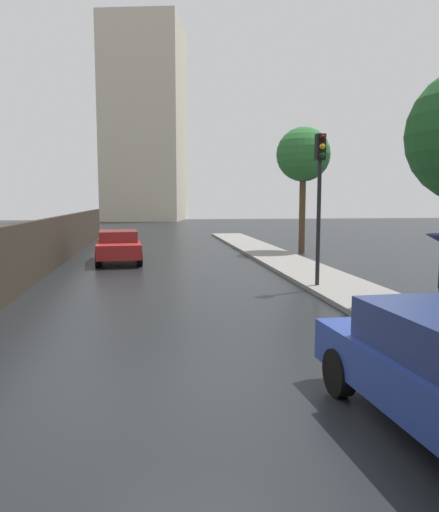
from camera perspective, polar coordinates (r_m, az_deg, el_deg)
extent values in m
plane|color=black|center=(7.04, -3.12, -15.86)|extent=(120.00, 120.00, 0.00)
cube|color=maroon|center=(21.35, -11.65, 0.90)|extent=(2.06, 4.30, 0.59)
cube|color=maroon|center=(21.43, -11.68, 2.31)|extent=(1.71, 2.30, 0.45)
cylinder|color=black|center=(20.03, -9.27, -0.26)|extent=(0.27, 0.67, 0.65)
cylinder|color=black|center=(20.02, -13.92, -0.37)|extent=(0.27, 0.67, 0.65)
cylinder|color=black|center=(22.77, -9.61, 0.55)|extent=(0.27, 0.67, 0.65)
cylinder|color=black|center=(22.76, -13.71, 0.45)|extent=(0.27, 0.67, 0.65)
cylinder|color=black|center=(7.11, 13.72, -13.00)|extent=(0.26, 0.67, 0.66)
cylinder|color=black|center=(14.80, 11.42, 3.72)|extent=(0.12, 0.12, 3.68)
cube|color=black|center=(14.86, 11.62, 12.28)|extent=(0.26, 0.26, 0.75)
sphere|color=#360503|center=(14.73, 11.87, 13.31)|extent=(0.17, 0.17, 0.17)
sphere|color=orange|center=(14.70, 11.85, 12.34)|extent=(0.17, 0.17, 0.17)
sphere|color=black|center=(14.68, 11.83, 11.37)|extent=(0.17, 0.17, 0.17)
cylinder|color=#4C3823|center=(24.84, 9.58, 4.87)|extent=(0.31, 0.31, 3.96)
sphere|color=#28662D|center=(24.93, 9.71, 11.56)|extent=(2.64, 2.64, 2.64)
cube|color=beige|center=(65.80, -8.56, 14.92)|extent=(11.41, 12.62, 24.58)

